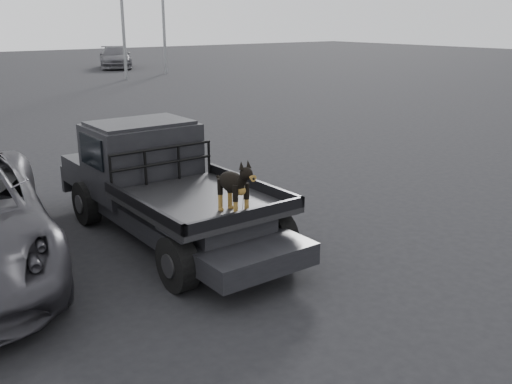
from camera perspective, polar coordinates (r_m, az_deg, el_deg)
ground at (r=8.70m, az=-0.48°, el=-6.42°), size 120.00×120.00×0.00m
flatbed_ute at (r=9.32m, az=-8.54°, el=-1.95°), size 2.00×5.40×0.92m
ute_cab at (r=9.90m, az=-11.41°, el=4.44°), size 1.72×1.30×0.88m
headache_rack at (r=9.28m, az=-9.33°, el=2.67°), size 1.80×0.08×0.55m
dog at (r=7.64m, az=-2.29°, el=0.52°), size 0.32×0.60×0.74m
distant_car_b at (r=43.11m, az=-13.91°, el=12.93°), size 3.80×5.55×1.49m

